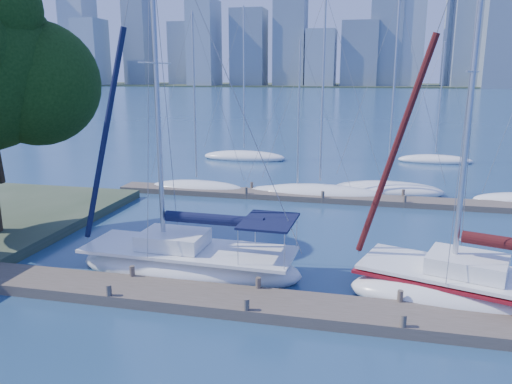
# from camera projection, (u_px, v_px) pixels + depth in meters

# --- Properties ---
(ground) EXTENTS (700.00, 700.00, 0.00)m
(ground) POSITION_uv_depth(u_px,v_px,m) (253.00, 309.00, 17.48)
(ground) COLOR navy
(ground) RESTS_ON ground
(near_dock) EXTENTS (26.00, 2.00, 0.40)m
(near_dock) POSITION_uv_depth(u_px,v_px,m) (253.00, 304.00, 17.43)
(near_dock) COLOR brown
(near_dock) RESTS_ON ground
(far_dock) EXTENTS (30.00, 1.80, 0.36)m
(far_dock) POSITION_uv_depth(u_px,v_px,m) (339.00, 198.00, 32.18)
(far_dock) COLOR brown
(far_dock) RESTS_ON ground
(far_shore) EXTENTS (800.00, 100.00, 1.50)m
(far_shore) POSITION_uv_depth(u_px,v_px,m) (366.00, 86.00, 320.93)
(far_shore) COLOR #38472D
(far_shore) RESTS_ON ground
(sailboat_navy) EXTENTS (9.46, 3.42, 15.08)m
(sailboat_navy) POSITION_uv_depth(u_px,v_px,m) (188.00, 248.00, 20.32)
(sailboat_navy) COLOR white
(sailboat_navy) RESTS_ON ground
(sailboat_maroon) EXTENTS (9.84, 5.78, 14.49)m
(sailboat_maroon) POSITION_uv_depth(u_px,v_px,m) (485.00, 277.00, 17.56)
(sailboat_maroon) COLOR white
(sailboat_maroon) RESTS_ON ground
(bg_boat_0) EXTENTS (6.81, 2.37, 12.31)m
(bg_boat_0) POSITION_uv_depth(u_px,v_px,m) (197.00, 187.00, 34.94)
(bg_boat_0) COLOR white
(bg_boat_0) RESTS_ON ground
(bg_boat_1) EXTENTS (7.02, 2.00, 10.43)m
(bg_boat_1) POSITION_uv_depth(u_px,v_px,m) (297.00, 192.00, 33.65)
(bg_boat_1) COLOR white
(bg_boat_1) RESTS_ON ground
(bg_boat_2) EXTENTS (8.53, 3.75, 13.20)m
(bg_boat_2) POSITION_uv_depth(u_px,v_px,m) (320.00, 193.00, 33.24)
(bg_boat_2) COLOR white
(bg_boat_2) RESTS_ON ground
(bg_boat_3) EXTENTS (7.84, 4.58, 13.20)m
(bg_boat_3) POSITION_uv_depth(u_px,v_px,m) (388.00, 189.00, 34.14)
(bg_boat_3) COLOR white
(bg_boat_3) RESTS_ON ground
(bg_boat_6) EXTENTS (8.00, 2.72, 14.29)m
(bg_boat_6) POSITION_uv_depth(u_px,v_px,m) (244.00, 156.00, 47.57)
(bg_boat_6) COLOR white
(bg_boat_6) RESTS_ON ground
(bg_boat_7) EXTENTS (6.94, 3.87, 11.17)m
(bg_boat_7) POSITION_uv_depth(u_px,v_px,m) (435.00, 160.00, 46.04)
(bg_boat_7) COLOR white
(bg_boat_7) RESTS_ON ground
(skyline) EXTENTS (503.43, 51.31, 112.33)m
(skyline) POSITION_uv_depth(u_px,v_px,m) (414.00, 18.00, 278.51)
(skyline) COLOR gray
(skyline) RESTS_ON ground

